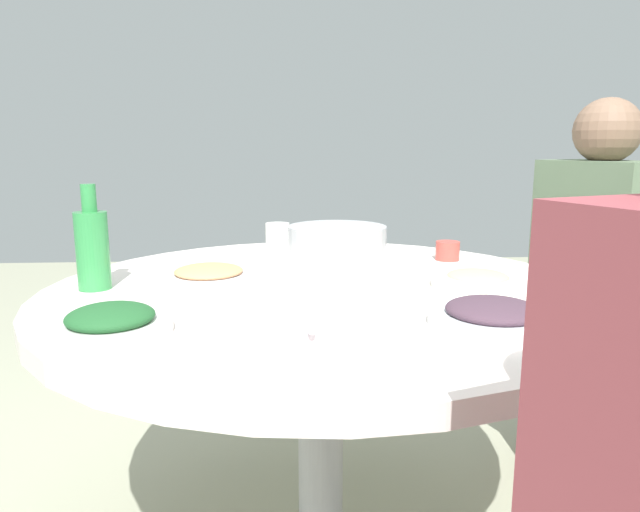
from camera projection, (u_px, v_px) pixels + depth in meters
name	position (u px, v px, depth m)	size (l,w,h in m)	color
round_dining_table	(321.00, 321.00, 1.37)	(1.28, 1.28, 0.73)	#99999E
rice_bowl	(337.00, 243.00, 1.64)	(0.28, 0.28, 0.11)	#B2B5BA
soup_bowl	(290.00, 319.00, 1.00)	(0.24, 0.26, 0.06)	white
dish_noodles	(478.00, 280.00, 1.34)	(0.21, 0.21, 0.04)	silver
dish_eggplant	(493.00, 315.00, 1.05)	(0.24, 0.24, 0.05)	white
dish_shrimp	(209.00, 274.00, 1.40)	(0.21, 0.21, 0.04)	silver
dish_greens	(111.00, 322.00, 1.01)	(0.21, 0.21, 0.05)	silver
green_bottle	(92.00, 247.00, 1.31)	(0.07, 0.07, 0.24)	#338F47
tea_cup_near	(563.00, 275.00, 1.34)	(0.07, 0.07, 0.05)	beige
tea_cup_far	(448.00, 251.00, 1.65)	(0.07, 0.07, 0.05)	#C4473D
tea_cup_side	(278.00, 234.00, 1.89)	(0.08, 0.08, 0.07)	white
stool_for_diner_left	(581.00, 413.00, 1.83)	(0.30, 0.30, 0.43)	brown
diner_left	(596.00, 248.00, 1.73)	(0.43, 0.42, 0.76)	#2D333D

